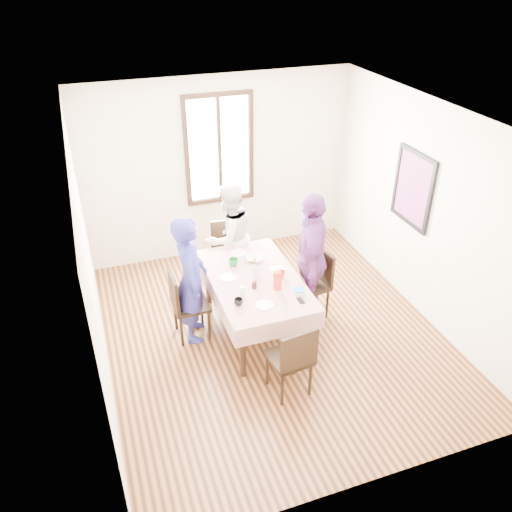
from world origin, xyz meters
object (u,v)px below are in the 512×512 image
person_far (228,236)px  chair_near (289,357)px  person_right (310,258)px  chair_right (310,285)px  person_left (191,280)px  chair_far (229,255)px  dining_table (255,304)px  chair_left (191,304)px

person_far → chair_near: bearing=67.9°
person_far → person_right: 1.28m
chair_right → person_left: (-1.51, 0.10, 0.36)m
person_far → chair_far: bearing=-112.1°
chair_far → dining_table: bearing=96.0°
person_left → person_far: 1.19m
dining_table → person_far: size_ratio=1.05×
person_left → dining_table: bearing=-89.3°
dining_table → chair_left: size_ratio=1.77×
person_left → chair_near: bearing=-137.2°
dining_table → person_left: 0.88m
person_left → chair_right: bearing=-81.7°
dining_table → chair_left: bearing=168.8°
chair_near → dining_table: bearing=83.0°
chair_near → chair_right: bearing=49.5°
chair_left → chair_right: size_ratio=1.00×
chair_far → chair_near: (0.00, -2.21, 0.00)m
dining_table → chair_near: size_ratio=1.77×
chair_left → chair_right: same height
dining_table → chair_left: chair_left is taller
person_right → dining_table: bearing=-63.0°
chair_far → person_left: size_ratio=0.56×
person_left → person_right: bearing=-81.7°
dining_table → chair_near: 1.11m
chair_left → person_far: (0.76, 0.93, 0.31)m
chair_far → person_left: 1.26m
person_left → chair_far: bearing=-25.8°
chair_far → person_far: 0.31m
chair_left → chair_near: size_ratio=1.00×
chair_far → person_far: bearing=96.0°
dining_table → person_right: person_right is taller
person_left → person_far: (0.74, 0.93, -0.05)m
chair_left → chair_right: 1.53m
dining_table → person_left: (-0.74, 0.15, 0.44)m
person_far → person_right: size_ratio=0.88×
dining_table → chair_left: 0.78m
chair_far → chair_right: bearing=131.9°
chair_left → person_right: 1.57m
dining_table → person_far: 1.15m
dining_table → chair_left: (-0.76, 0.15, 0.08)m
chair_near → person_far: 2.21m
chair_left → person_left: bearing=89.1°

